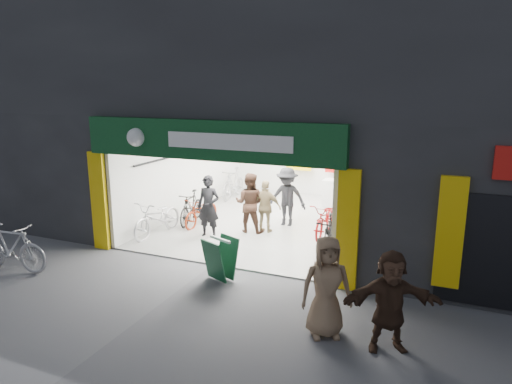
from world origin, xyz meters
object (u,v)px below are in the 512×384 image
Objects in this scene: parked_bike at (11,247)px; sandwich_board at (220,258)px; bike_left_front at (158,218)px; pedestrian_near at (326,287)px; bike_right_front at (329,238)px.

parked_bike is 4.93m from sandwich_board.
pedestrian_near is (5.81, -3.46, 0.36)m from bike_left_front.
bike_left_front is at bearing 168.55° from sandwich_board.
bike_right_front is (5.00, 0.05, 0.02)m from bike_left_front.
bike_right_front is at bearing -67.27° from parked_bike.
bike_right_front is 0.95× the size of parked_bike.
bike_left_front is 1.04× the size of parked_bike.
sandwich_board is at bearing -138.17° from bike_right_front.
bike_left_front is 6.77m from pedestrian_near.
parked_bike is 2.06× the size of sandwich_board.
pedestrian_near is 1.90× the size of sandwich_board.
bike_left_front is 1.13× the size of pedestrian_near.
parked_bike is (-6.64, -3.56, 0.03)m from bike_right_front.
pedestrian_near reaches higher than sandwich_board.
parked_bike reaches higher than sandwich_board.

